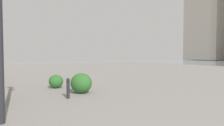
# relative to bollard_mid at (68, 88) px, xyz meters

# --- Properties ---
(building_highrise) EXTENTS (11.86, 14.32, 36.42)m
(building_highrise) POSITION_rel_bollard_mid_xyz_m (30.46, -62.91, 17.81)
(building_highrise) COLOR #B2A899
(building_highrise) RESTS_ON ground
(bollard_mid) EXTENTS (0.13, 0.13, 0.76)m
(bollard_mid) POSITION_rel_bollard_mid_xyz_m (0.00, 0.00, 0.00)
(bollard_mid) COLOR #232328
(bollard_mid) RESTS_ON ground
(shrub_low) EXTENTS (0.75, 0.68, 0.64)m
(shrub_low) POSITION_rel_bollard_mid_xyz_m (2.45, -0.25, -0.08)
(shrub_low) COLOR #2D6628
(shrub_low) RESTS_ON ground
(shrub_wide) EXTENTS (0.98, 0.89, 0.84)m
(shrub_wide) POSITION_rel_bollard_mid_xyz_m (0.67, -0.81, 0.02)
(shrub_wide) COLOR #2D6628
(shrub_wide) RESTS_ON ground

